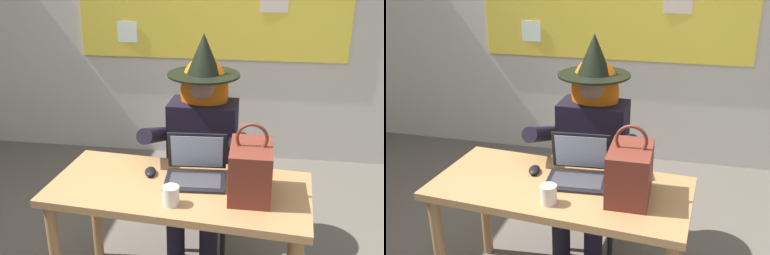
{
  "view_description": "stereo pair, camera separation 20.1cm",
  "coord_description": "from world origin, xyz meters",
  "views": [
    {
      "loc": [
        0.42,
        -1.85,
        1.83
      ],
      "look_at": [
        0.08,
        0.42,
        0.94
      ],
      "focal_mm": 41.46,
      "sensor_mm": 36.0,
      "label": 1
    },
    {
      "loc": [
        0.62,
        -1.81,
        1.83
      ],
      "look_at": [
        0.08,
        0.42,
        0.94
      ],
      "focal_mm": 41.46,
      "sensor_mm": 36.0,
      "label": 2
    }
  ],
  "objects": [
    {
      "name": "coffee_mug",
      "position": [
        0.05,
        -0.06,
        0.77
      ],
      "size": [
        0.08,
        0.08,
        0.09
      ],
      "primitive_type": "cylinder",
      "color": "silver",
      "rests_on": "desk_main"
    },
    {
      "name": "handbag",
      "position": [
        0.42,
        0.09,
        0.86
      ],
      "size": [
        0.2,
        0.3,
        0.38
      ],
      "rotation": [
        0.0,
        0.0,
        0.02
      ],
      "color": "maroon",
      "rests_on": "desk_main"
    },
    {
      "name": "chair_at_desk",
      "position": [
        0.11,
        0.79,
        0.52
      ],
      "size": [
        0.45,
        0.45,
        0.91
      ],
      "rotation": [
        0.0,
        0.0,
        -1.65
      ],
      "color": "#4C1E19",
      "rests_on": "ground"
    },
    {
      "name": "computer_mouse",
      "position": [
        -0.12,
        0.23,
        0.74
      ],
      "size": [
        0.08,
        0.11,
        0.03
      ],
      "primitive_type": "ellipsoid",
      "rotation": [
        0.0,
        0.0,
        0.18
      ],
      "color": "black",
      "rests_on": "desk_main"
    },
    {
      "name": "desk_main",
      "position": [
        0.06,
        0.12,
        0.62
      ],
      "size": [
        1.37,
        0.71,
        0.73
      ],
      "rotation": [
        0.0,
        0.0,
        -0.08
      ],
      "color": "#A37547",
      "rests_on": "ground"
    },
    {
      "name": "laptop",
      "position": [
        0.13,
        0.22,
        0.78
      ],
      "size": [
        0.33,
        0.29,
        0.23
      ],
      "rotation": [
        0.0,
        0.0,
        0.07
      ],
      "color": "black",
      "rests_on": "desk_main"
    },
    {
      "name": "person_costumed",
      "position": [
        0.1,
        0.67,
        0.8
      ],
      "size": [
        0.61,
        0.69,
        1.41
      ],
      "rotation": [
        0.0,
        0.0,
        -1.61
      ],
      "color": "black",
      "rests_on": "ground"
    }
  ]
}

